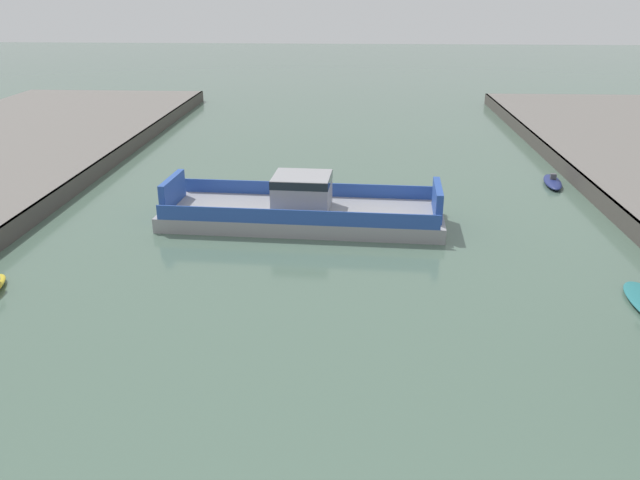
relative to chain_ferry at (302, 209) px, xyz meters
name	(u,v)px	position (x,y,z in m)	size (l,w,h in m)	color
chain_ferry	(302,209)	(0.00, 0.00, 0.00)	(21.73, 8.21, 3.80)	#939399
moored_boat_mid_right	(553,182)	(22.16, 11.29, -0.83)	(2.05, 5.05, 1.07)	navy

